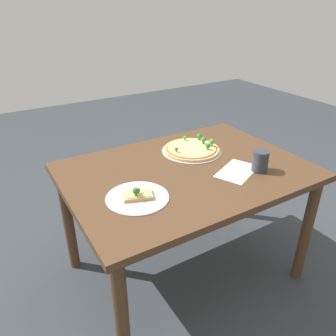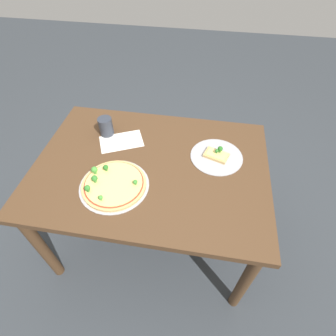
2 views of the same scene
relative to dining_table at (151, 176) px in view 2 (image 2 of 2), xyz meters
name	(u,v)px [view 2 (image 2 of 2)]	position (x,y,z in m)	size (l,w,h in m)	color
ground_plane	(155,231)	(0.00, 0.00, -0.63)	(8.00, 8.00, 0.00)	#33383D
dining_table	(151,176)	(0.00, 0.00, 0.00)	(1.25, 0.90, 0.72)	#4C331E
pizza_tray_whole	(113,184)	(0.15, 0.17, 0.10)	(0.35, 0.35, 0.07)	#A3A3A8
pizza_tray_slice	(217,156)	(-0.35, -0.12, 0.10)	(0.29, 0.29, 0.06)	#A3A3A8
drinking_cup	(106,126)	(0.31, -0.21, 0.14)	(0.08, 0.08, 0.11)	#2D333D
paper_menu	(121,141)	(0.21, -0.16, 0.09)	(0.24, 0.15, 0.00)	white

